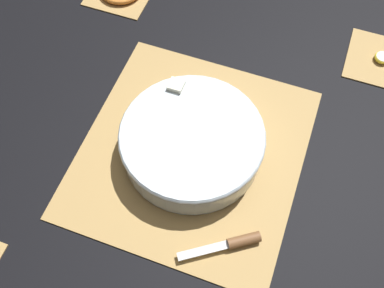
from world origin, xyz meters
TOP-DOWN VIEW (x-y plane):
  - ground_plane at (0.00, 0.00)m, footprint 6.00×6.00m
  - bamboo_mat_center at (0.00, 0.00)m, footprint 0.42×0.40m
  - coaster_mat_near_right at (0.34, -0.30)m, footprint 0.14×0.14m
  - fruit_salad_bowl at (0.00, 0.00)m, footprint 0.26×0.26m
  - paring_knife at (-0.14, -0.13)m, footprint 0.09×0.12m
  - banana_coin_single at (0.34, -0.30)m, footprint 0.03×0.03m

SIDE VIEW (x-z plane):
  - ground_plane at x=0.00m, z-range 0.00..0.00m
  - coaster_mat_near_right at x=0.34m, z-range 0.00..0.01m
  - bamboo_mat_center at x=0.00m, z-range 0.00..0.01m
  - banana_coin_single at x=0.34m, z-range 0.01..0.01m
  - paring_knife at x=-0.14m, z-range 0.01..0.02m
  - fruit_salad_bowl at x=0.00m, z-range 0.01..0.08m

